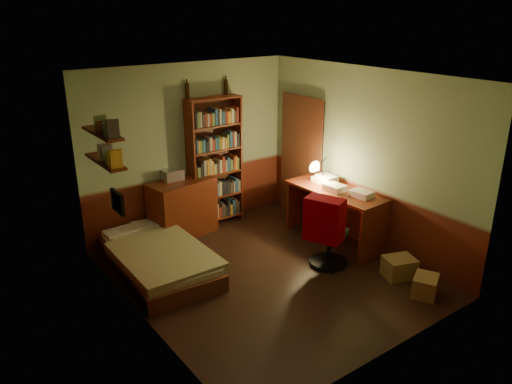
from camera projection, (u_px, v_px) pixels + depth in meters
floor at (267, 275)px, 6.67m from camera, size 3.50×4.00×0.02m
ceiling at (269, 76)px, 5.75m from camera, size 3.50×4.00×0.02m
wall_back at (189, 148)px, 7.73m from camera, size 3.50×0.02×2.60m
wall_left at (135, 215)px, 5.24m from camera, size 0.02×4.00×2.60m
wall_right at (365, 159)px, 7.19m from camera, size 0.02×4.00×2.60m
wall_front at (398, 240)px, 4.69m from camera, size 3.50×0.02×2.60m
doorway at (302, 158)px, 8.25m from camera, size 0.06×0.90×2.00m
door_trim at (301, 159)px, 8.23m from camera, size 0.02×0.98×2.08m
bed at (158, 251)px, 6.68m from camera, size 1.17×2.02×0.58m
dresser at (183, 208)px, 7.68m from camera, size 1.07×0.65×0.89m
mini_stereo at (172, 175)px, 7.55m from camera, size 0.30×0.23×0.16m
bookshelf at (215, 163)px, 7.91m from camera, size 0.90×0.30×2.07m
bottle_left at (187, 91)px, 7.38m from camera, size 0.07×0.07×0.23m
bottle_right at (226, 87)px, 7.76m from camera, size 0.07×0.07×0.23m
desk at (335, 215)px, 7.47m from camera, size 0.73×1.60×0.84m
paper_stack at (327, 179)px, 7.57m from camera, size 0.23×0.31×0.12m
desk_lamp at (323, 161)px, 7.47m from camera, size 0.25×0.25×0.68m
office_chair at (329, 234)px, 6.78m from camera, size 0.57×0.54×0.91m
red_jacket at (319, 181)px, 6.56m from camera, size 0.42×0.56×0.59m
wall_shelf_lower at (105, 162)px, 6.03m from camera, size 0.20×0.90×0.03m
wall_shelf_upper at (102, 133)px, 5.91m from camera, size 0.20×0.90×0.03m
framed_picture at (118, 202)px, 5.73m from camera, size 0.04×0.32×0.26m
cardboard_box_a at (425, 286)px, 6.14m from camera, size 0.43×0.40×0.26m
cardboard_box_b at (399, 267)px, 6.56m from camera, size 0.48×0.43×0.27m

